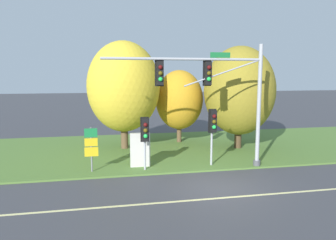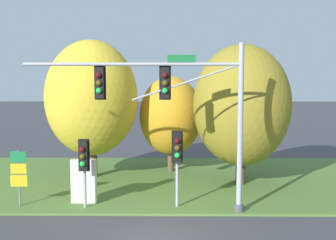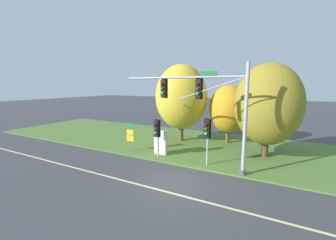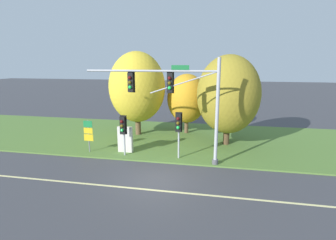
% 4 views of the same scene
% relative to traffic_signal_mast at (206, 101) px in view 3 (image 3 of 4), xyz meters
% --- Properties ---
extents(ground_plane, '(160.00, 160.00, 0.00)m').
position_rel_traffic_signal_mast_xyz_m(ground_plane, '(-0.80, -2.82, -4.53)').
color(ground_plane, '#3D3D42').
extents(lane_stripe, '(36.00, 0.16, 0.01)m').
position_rel_traffic_signal_mast_xyz_m(lane_stripe, '(-0.80, -4.02, -4.52)').
color(lane_stripe, beige).
rests_on(lane_stripe, ground).
extents(grass_verge, '(48.00, 11.50, 0.10)m').
position_rel_traffic_signal_mast_xyz_m(grass_verge, '(-0.80, 5.43, -4.48)').
color(grass_verge, '#517533').
rests_on(grass_verge, ground).
extents(traffic_signal_mast, '(8.73, 0.49, 6.74)m').
position_rel_traffic_signal_mast_xyz_m(traffic_signal_mast, '(0.00, 0.00, 0.00)').
color(traffic_signal_mast, '#9EA0A5').
rests_on(traffic_signal_mast, grass_verge).
extents(pedestrian_signal_near_kerb, '(0.46, 0.55, 2.89)m').
position_rel_traffic_signal_mast_xyz_m(pedestrian_signal_near_kerb, '(-3.86, 0.28, -2.36)').
color(pedestrian_signal_near_kerb, '#9EA0A5').
rests_on(pedestrian_signal_near_kerb, grass_verge).
extents(pedestrian_signal_further_along, '(0.46, 0.55, 3.21)m').
position_rel_traffic_signal_mast_xyz_m(pedestrian_signal_further_along, '(-0.03, 0.46, -2.08)').
color(pedestrian_signal_further_along, '#9EA0A5').
rests_on(pedestrian_signal_further_along, grass_verge).
extents(route_sign_post, '(0.71, 0.08, 2.38)m').
position_rel_traffic_signal_mast_xyz_m(route_sign_post, '(-6.66, 0.65, -2.99)').
color(route_sign_post, slate).
rests_on(route_sign_post, grass_verge).
extents(tree_nearest_road, '(4.94, 4.94, 7.37)m').
position_rel_traffic_signal_mast_xyz_m(tree_nearest_road, '(-4.56, 5.92, -0.15)').
color(tree_nearest_road, brown).
rests_on(tree_nearest_road, grass_verge).
extents(tree_left_of_mast, '(3.56, 3.56, 5.44)m').
position_rel_traffic_signal_mast_xyz_m(tree_left_of_mast, '(-0.32, 7.27, -1.22)').
color(tree_left_of_mast, brown).
rests_on(tree_left_of_mast, grass_verge).
extents(tree_behind_signpost, '(4.86, 4.86, 7.03)m').
position_rel_traffic_signal_mast_xyz_m(tree_behind_signpost, '(3.24, 4.45, -0.44)').
color(tree_behind_signpost, '#4C3823').
rests_on(tree_behind_signpost, grass_verge).
extents(info_kiosk, '(1.10, 0.24, 1.90)m').
position_rel_traffic_signal_mast_xyz_m(info_kiosk, '(-4.03, 1.12, -3.48)').
color(info_kiosk, beige).
rests_on(info_kiosk, grass_verge).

